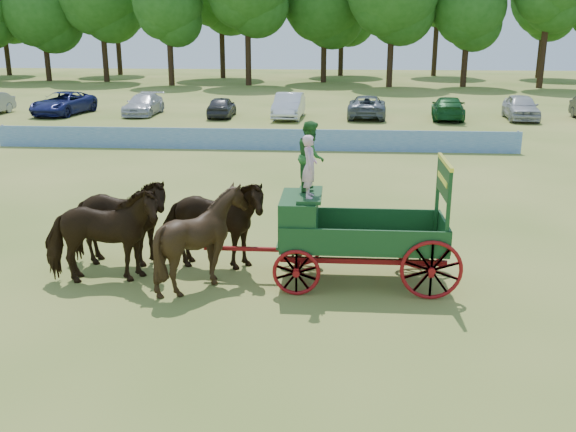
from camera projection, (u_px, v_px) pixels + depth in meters
The scene contains 8 objects.
ground at pixel (193, 297), 14.53m from camera, with size 160.00×160.00×0.00m, color #A99C4C.
horse_lead_left at pixel (102, 236), 15.01m from camera, with size 1.26×2.76×2.33m, color black.
horse_lead_right at pixel (117, 222), 16.06m from camera, with size 1.26×2.76×2.33m, color black.
horse_wheel_left at pixel (203, 239), 14.83m from camera, with size 1.89×2.12×2.34m, color black.
horse_wheel_right at pixel (212, 225), 15.88m from camera, with size 1.26×2.76×2.33m, color black.
farm_dray at pixel (331, 214), 15.04m from camera, with size 5.99×2.00×3.79m.
sponsor_banner at pixel (253, 139), 31.67m from camera, with size 26.00×0.08×1.05m, color #1E61A6.
parked_cars at pixel (293, 106), 43.04m from camera, with size 53.06×6.79×1.65m.
Camera 1 is at (3.18, -13.21, 5.88)m, focal length 40.00 mm.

